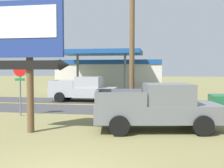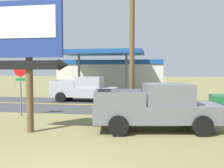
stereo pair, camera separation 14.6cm
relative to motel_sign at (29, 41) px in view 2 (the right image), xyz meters
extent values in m
cube|color=#3D3D3F|center=(2.69, 8.68, -3.65)|extent=(140.00, 8.00, 0.02)
cube|color=gold|center=(2.69, 8.68, -3.64)|extent=(126.00, 0.20, 0.01)
cylinder|color=brown|center=(-0.07, 0.14, -0.89)|extent=(0.28, 0.28, 5.54)
cube|color=navy|center=(-0.07, -0.04, 0.47)|extent=(2.97, 0.16, 2.21)
cube|color=white|center=(-0.07, -0.13, 0.74)|extent=(2.50, 0.03, 1.24)
cube|color=black|center=(-0.07, -0.04, -0.93)|extent=(2.67, 0.12, 0.36)
cone|color=black|center=(1.47, -0.04, -0.93)|extent=(0.40, 0.44, 0.44)
cylinder|color=slate|center=(-2.39, 3.65, -2.56)|extent=(0.08, 0.08, 2.20)
cylinder|color=red|center=(-2.39, 3.62, -1.11)|extent=(0.76, 0.03, 0.76)
cylinder|color=white|center=(-2.39, 3.64, -1.11)|extent=(0.80, 0.01, 0.80)
cube|color=#19722D|center=(-2.39, 3.62, -1.66)|extent=(0.56, 0.03, 0.14)
cylinder|color=brown|center=(3.72, 3.58, 1.08)|extent=(0.26, 0.26, 9.48)
cube|color=beige|center=(-0.54, 22.28, -1.86)|extent=(12.00, 6.00, 3.60)
cube|color=#19478C|center=(-0.54, 19.23, -0.31)|extent=(12.00, 0.12, 0.50)
cube|color=#19478C|center=(-0.54, 16.28, 0.54)|extent=(8.00, 5.00, 0.40)
cylinder|color=slate|center=(-2.94, 16.28, -1.56)|extent=(0.24, 0.24, 4.20)
cylinder|color=slate|center=(1.86, 16.28, -1.56)|extent=(0.24, 0.24, 4.20)
cube|color=slate|center=(4.99, 1.35, -2.90)|extent=(5.46, 2.82, 0.72)
cube|color=slate|center=(5.43, 1.43, -2.12)|extent=(2.18, 2.10, 0.84)
cube|color=#28333D|center=(6.31, 1.58, -2.12)|extent=(0.38, 1.65, 0.71)
cube|color=slate|center=(3.33, 1.99, -2.26)|extent=(1.94, 0.45, 0.56)
cube|color=slate|center=(3.64, 0.18, -2.26)|extent=(1.94, 0.45, 0.56)
cube|color=slate|center=(2.53, 0.92, -2.26)|extent=(0.44, 1.87, 0.56)
cylinder|color=black|center=(6.41, 2.59, -3.26)|extent=(0.84, 0.41, 0.80)
cylinder|color=black|center=(6.74, 0.66, -3.26)|extent=(0.84, 0.41, 0.80)
cylinder|color=black|center=(3.23, 2.04, -3.26)|extent=(0.84, 0.41, 0.80)
cylinder|color=black|center=(3.57, 0.11, -3.26)|extent=(0.84, 0.41, 0.80)
cube|color=#A8AAAF|center=(-0.79, 10.68, -2.90)|extent=(5.20, 1.96, 0.72)
cube|color=#A8AAAF|center=(-0.34, 10.68, -2.12)|extent=(1.90, 1.80, 0.84)
cube|color=#28333D|center=(0.55, 10.68, -2.12)|extent=(0.10, 1.66, 0.71)
cube|color=#A8AAAF|center=(-2.32, 11.60, -2.26)|extent=(1.95, 0.12, 0.56)
cube|color=#A8AAAF|center=(-2.32, 9.76, -2.26)|extent=(1.95, 0.12, 0.56)
cube|color=#A8AAAF|center=(-3.29, 10.68, -2.26)|extent=(0.12, 1.88, 0.56)
cylinder|color=black|center=(0.82, 11.66, -3.26)|extent=(0.80, 0.28, 0.80)
cylinder|color=black|center=(0.82, 9.70, -3.26)|extent=(0.80, 0.28, 0.80)
cylinder|color=black|center=(-2.40, 11.66, -3.26)|extent=(0.80, 0.28, 0.80)
cylinder|color=black|center=(-2.40, 9.70, -3.26)|extent=(0.80, 0.28, 0.80)
cylinder|color=black|center=(8.91, 7.56, -3.34)|extent=(0.64, 0.24, 0.64)
camera|label=1|loc=(5.00, -10.07, -1.09)|focal=43.52mm
camera|label=2|loc=(5.14, -10.04, -1.09)|focal=43.52mm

